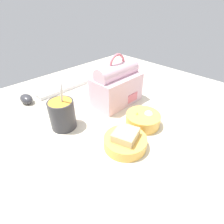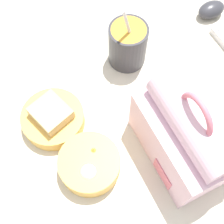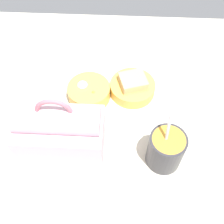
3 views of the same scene
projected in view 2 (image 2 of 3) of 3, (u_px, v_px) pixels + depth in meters
desk_surface at (133, 109)px, 72.14cm from camera, size 140.00×110.00×2.00cm
lunch_bag at (184, 136)px, 59.25cm from camera, size 21.01×12.41×21.70cm
soup_cup at (128, 44)px, 72.23cm from camera, size 9.01×9.01×17.69cm
bento_bowl_sandwich at (53, 118)px, 67.53cm from camera, size 13.63×13.63×6.16cm
bento_bowl_snacks at (90, 164)px, 62.87cm from camera, size 12.54×12.54×5.61cm
computer_mouse at (211, 10)px, 81.61cm from camera, size 4.87×7.43×3.93cm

